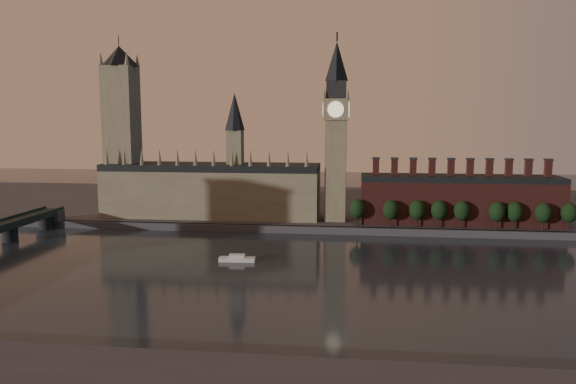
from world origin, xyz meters
name	(u,v)px	position (x,y,z in m)	size (l,w,h in m)	color
ground	(299,280)	(0.00, 0.00, 0.00)	(900.00, 900.00, 0.00)	black
north_bank	(324,206)	(0.00, 178.04, 2.00)	(900.00, 182.00, 4.00)	#424146
palace_of_westminster	(212,187)	(-64.41, 114.91, 21.63)	(130.00, 30.30, 74.00)	gray
victoria_tower	(122,125)	(-120.00, 115.00, 59.09)	(24.00, 24.00, 108.00)	gray
big_ben	(336,129)	(10.00, 110.00, 56.83)	(15.00, 15.00, 107.00)	gray
chimney_block	(459,199)	(80.00, 110.00, 17.82)	(110.00, 25.00, 37.00)	#5A2722
embankment_tree_0	(357,209)	(22.80, 94.86, 13.47)	(8.60, 8.60, 14.88)	black
embankment_tree_1	(391,210)	(40.86, 93.89, 13.47)	(8.60, 8.60, 14.88)	black
embankment_tree_2	(417,210)	(55.17, 94.80, 13.47)	(8.60, 8.60, 14.88)	black
embankment_tree_3	(439,210)	(66.86, 95.07, 13.47)	(8.60, 8.60, 14.88)	black
embankment_tree_4	(462,211)	(78.90, 95.07, 13.47)	(8.60, 8.60, 14.88)	black
embankment_tree_5	(497,212)	(96.98, 94.08, 13.47)	(8.60, 8.60, 14.88)	black
embankment_tree_6	(514,212)	(106.31, 95.21, 13.47)	(8.60, 8.60, 14.88)	black
embankment_tree_7	(543,213)	(120.50, 93.60, 13.47)	(8.60, 8.60, 14.88)	black
embankment_tree_8	(569,213)	(134.20, 95.26, 13.47)	(8.60, 8.60, 14.88)	black
river_boat	(237,259)	(-30.20, 25.34, 1.23)	(16.23, 5.38, 3.20)	silver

